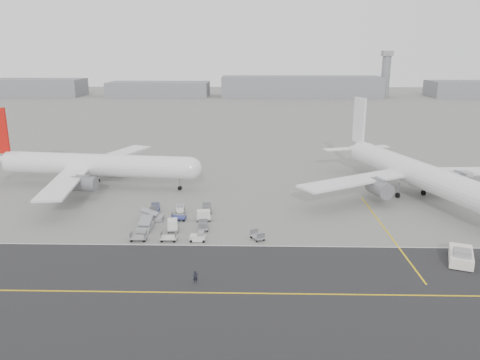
{
  "coord_description": "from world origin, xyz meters",
  "views": [
    {
      "loc": [
        5.43,
        -74.35,
        31.48
      ],
      "look_at": [
        3.35,
        12.0,
        7.48
      ],
      "focal_mm": 35.0,
      "sensor_mm": 36.0,
      "label": 1
    }
  ],
  "objects_px": {
    "airliner_a": "(92,165)",
    "ground_crew_a": "(195,277)",
    "jet_bridge": "(442,179)",
    "pushback_tug": "(461,256)",
    "control_tower": "(386,73)",
    "airliner_b": "(414,172)"
  },
  "relations": [
    {
      "from": "airliner_a",
      "to": "pushback_tug",
      "type": "xyz_separation_m",
      "value": [
        70.12,
        -40.06,
        -4.26
      ]
    },
    {
      "from": "airliner_b",
      "to": "airliner_a",
      "type": "bearing_deg",
      "value": 157.41
    },
    {
      "from": "airliner_a",
      "to": "jet_bridge",
      "type": "relative_size",
      "value": 3.57
    },
    {
      "from": "control_tower",
      "to": "jet_bridge",
      "type": "bearing_deg",
      "value": -102.33
    },
    {
      "from": "airliner_a",
      "to": "control_tower",
      "type": "bearing_deg",
      "value": -22.86
    },
    {
      "from": "ground_crew_a",
      "to": "airliner_b",
      "type": "bearing_deg",
      "value": 20.36
    },
    {
      "from": "control_tower",
      "to": "ground_crew_a",
      "type": "bearing_deg",
      "value": -110.05
    },
    {
      "from": "pushback_tug",
      "to": "ground_crew_a",
      "type": "xyz_separation_m",
      "value": [
        -40.0,
        -7.5,
        -0.18
      ]
    },
    {
      "from": "airliner_a",
      "to": "ground_crew_a",
      "type": "distance_m",
      "value": 56.47
    },
    {
      "from": "pushback_tug",
      "to": "ground_crew_a",
      "type": "distance_m",
      "value": 40.69
    },
    {
      "from": "airliner_a",
      "to": "jet_bridge",
      "type": "xyz_separation_m",
      "value": [
        80.23,
        -5.86,
        -1.43
      ]
    },
    {
      "from": "ground_crew_a",
      "to": "pushback_tug",
      "type": "bearing_deg",
      "value": -12.28
    },
    {
      "from": "control_tower",
      "to": "airliner_b",
      "type": "distance_m",
      "value": 246.65
    },
    {
      "from": "airliner_a",
      "to": "ground_crew_a",
      "type": "bearing_deg",
      "value": -140.87
    },
    {
      "from": "pushback_tug",
      "to": "airliner_a",
      "type": "bearing_deg",
      "value": 171.5
    },
    {
      "from": "pushback_tug",
      "to": "ground_crew_a",
      "type": "bearing_deg",
      "value": -148.13
    },
    {
      "from": "jet_bridge",
      "to": "ground_crew_a",
      "type": "distance_m",
      "value": 65.26
    },
    {
      "from": "control_tower",
      "to": "jet_bridge",
      "type": "relative_size",
      "value": 2.08
    },
    {
      "from": "control_tower",
      "to": "pushback_tug",
      "type": "relative_size",
      "value": 3.42
    },
    {
      "from": "control_tower",
      "to": "pushback_tug",
      "type": "xyz_separation_m",
      "value": [
        -62.25,
        -272.68,
        -15.18
      ]
    },
    {
      "from": "airliner_b",
      "to": "ground_crew_a",
      "type": "height_order",
      "value": "airliner_b"
    },
    {
      "from": "ground_crew_a",
      "to": "jet_bridge",
      "type": "bearing_deg",
      "value": 16.86
    }
  ]
}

